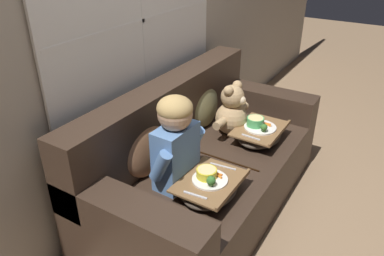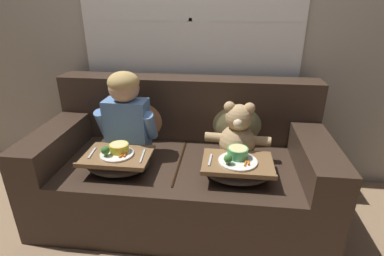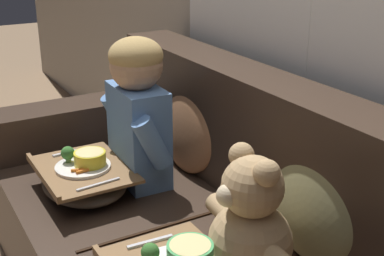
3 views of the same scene
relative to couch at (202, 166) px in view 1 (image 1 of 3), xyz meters
The scene contains 9 objects.
ground_plane 0.34m from the couch, 90.00° to the right, with size 14.00×14.00×0.00m, color #8E7051.
wall_back_with_window 1.10m from the couch, 90.00° to the left, with size 8.00×0.08×2.60m.
couch is the anchor object (origin of this frame).
throw_pillow_behind_child 0.54m from the couch, 150.67° to the left, with size 0.42×0.20×0.44m.
throw_pillow_behind_teddy 0.54m from the couch, 29.33° to the left, with size 0.39×0.19×0.41m.
child_figure 0.58m from the couch, behind, with size 0.42×0.21×0.59m.
teddy_bear 0.48m from the couch, ahead, with size 0.45×0.31×0.41m.
lap_tray_child 0.50m from the couch, 144.75° to the right, with size 0.43×0.33×0.18m.
lap_tray_teddy 0.50m from the couch, 35.18° to the right, with size 0.43×0.32×0.18m.
Camera 1 is at (-1.97, -1.05, 1.88)m, focal length 35.00 mm.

